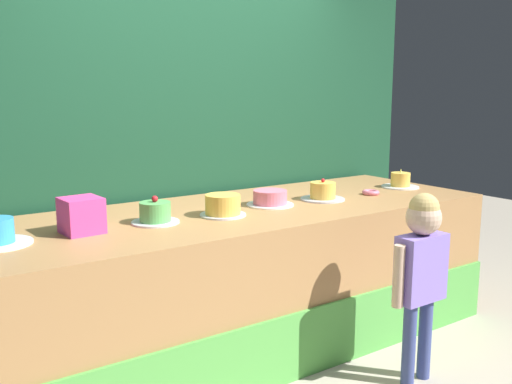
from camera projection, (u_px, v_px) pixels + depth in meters
name	position (u px, v px, depth m)	size (l,w,h in m)	color
ground_plane	(297.00, 378.00, 3.22)	(12.00, 12.00, 0.00)	#BCB29E
stage_platform	(242.00, 277.00, 3.60)	(3.34, 1.17, 0.89)	#B27F4C
curtain_backdrop	(189.00, 125.00, 3.99)	(4.07, 0.08, 2.75)	#19472D
child_figure	(421.00, 262.00, 3.07)	(0.42, 0.19, 1.08)	#3F4C8C
pink_box	(81.00, 215.00, 2.90)	(0.19, 0.19, 0.18)	#F74196
donut	(371.00, 192.00, 3.99)	(0.12, 0.12, 0.03)	pink
cake_left	(155.00, 213.00, 3.13)	(0.27, 0.27, 0.15)	silver
cake_center_left	(223.00, 206.00, 3.31)	(0.27, 0.27, 0.13)	silver
cake_center_right	(270.00, 198.00, 3.61)	(0.30, 0.30, 0.10)	white
cake_right	(323.00, 192.00, 3.80)	(0.30, 0.30, 0.14)	silver
cake_far_right	(400.00, 181.00, 4.28)	(0.28, 0.28, 0.14)	white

